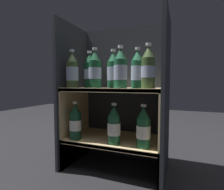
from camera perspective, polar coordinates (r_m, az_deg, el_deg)
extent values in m
plane|color=black|center=(1.11, -2.61, -26.19)|extent=(6.00, 6.00, 0.00)
cube|color=#23262B|center=(1.31, 3.85, 0.51)|extent=(0.65, 0.02, 0.96)
cube|color=#23262B|center=(1.28, -12.47, 0.36)|extent=(0.02, 0.40, 0.96)
cube|color=#23262B|center=(1.06, 17.20, -0.35)|extent=(0.02, 0.40, 0.96)
cube|color=#DBBC84|center=(1.19, 0.97, -14.13)|extent=(0.61, 0.36, 0.02)
cube|color=#DBBC84|center=(1.04, -2.36, -16.71)|extent=(0.61, 0.02, 0.03)
cube|color=#DBBC84|center=(1.35, -11.64, -16.49)|extent=(0.01, 0.36, 0.18)
cube|color=#DBBC84|center=(1.16, 15.97, -19.99)|extent=(0.01, 0.36, 0.18)
cube|color=#DBBC84|center=(1.13, 0.99, 1.83)|extent=(0.61, 0.36, 0.02)
cube|color=#DBBC84|center=(0.98, -2.41, 1.55)|extent=(0.61, 0.02, 0.03)
cube|color=#DBBC84|center=(1.30, -11.73, -9.72)|extent=(0.01, 0.36, 0.51)
cube|color=#DBBC84|center=(1.10, 16.12, -12.20)|extent=(0.01, 0.36, 0.51)
cylinder|color=#384C28|center=(1.14, -12.85, 6.33)|extent=(0.07, 0.07, 0.16)
cylinder|color=#8C99B2|center=(1.14, -12.86, 6.74)|extent=(0.08, 0.08, 0.09)
cone|color=#384C28|center=(1.15, -12.93, 12.00)|extent=(0.07, 0.07, 0.06)
cylinder|color=silver|center=(1.16, -12.96, 13.92)|extent=(0.03, 0.03, 0.01)
cylinder|color=#194C2D|center=(1.06, -5.57, 6.62)|extent=(0.07, 0.07, 0.16)
cylinder|color=#8C99B2|center=(1.06, -5.57, 7.07)|extent=(0.08, 0.08, 0.07)
cone|color=#194C2D|center=(1.07, -5.61, 12.73)|extent=(0.07, 0.07, 0.06)
cylinder|color=silver|center=(1.08, -5.62, 14.78)|extent=(0.03, 0.03, 0.01)
cylinder|color=#1E5638|center=(1.00, 2.79, 6.83)|extent=(0.07, 0.07, 0.16)
cylinder|color=#8C99B2|center=(1.00, 2.79, 7.30)|extent=(0.08, 0.08, 0.08)
cone|color=#1E5638|center=(1.01, 2.81, 13.30)|extent=(0.07, 0.07, 0.06)
cylinder|color=silver|center=(1.02, 2.81, 15.47)|extent=(0.03, 0.03, 0.01)
cylinder|color=#384C28|center=(0.96, 11.74, 6.88)|extent=(0.07, 0.07, 0.16)
cylinder|color=#8C99B2|center=(0.96, 11.75, 7.37)|extent=(0.08, 0.08, 0.06)
cone|color=#384C28|center=(0.97, 11.83, 13.61)|extent=(0.07, 0.07, 0.06)
cylinder|color=silver|center=(0.98, 11.86, 15.86)|extent=(0.03, 0.03, 0.01)
cylinder|color=#144228|center=(1.17, -7.23, 6.32)|extent=(0.07, 0.07, 0.16)
cylinder|color=#8C99B2|center=(1.17, -7.24, 6.72)|extent=(0.08, 0.08, 0.06)
cone|color=#144228|center=(1.18, -7.28, 11.85)|extent=(0.07, 0.07, 0.06)
cylinder|color=silver|center=(1.19, -7.29, 13.72)|extent=(0.03, 0.03, 0.01)
cylinder|color=#1E5638|center=(1.10, 0.19, 6.52)|extent=(0.07, 0.07, 0.16)
cylinder|color=#8C99B2|center=(1.10, 0.19, 6.94)|extent=(0.08, 0.08, 0.08)
cone|color=#1E5638|center=(1.11, 0.19, 12.38)|extent=(0.07, 0.07, 0.06)
cylinder|color=silver|center=(1.12, 0.19, 14.36)|extent=(0.03, 0.03, 0.01)
cylinder|color=#1E5638|center=(1.06, 8.30, 6.61)|extent=(0.07, 0.07, 0.16)
cylinder|color=#8C99B2|center=(1.06, 8.31, 7.05)|extent=(0.08, 0.08, 0.08)
cone|color=#1E5638|center=(1.07, 8.36, 12.73)|extent=(0.07, 0.07, 0.06)
cylinder|color=silver|center=(1.08, 8.38, 14.78)|extent=(0.03, 0.03, 0.01)
cylinder|color=#144228|center=(1.16, -11.84, -9.94)|extent=(0.07, 0.07, 0.16)
cylinder|color=silver|center=(1.16, -11.85, -9.54)|extent=(0.08, 0.08, 0.06)
cone|color=#144228|center=(1.14, -11.92, -4.35)|extent=(0.07, 0.07, 0.06)
cylinder|color=silver|center=(1.14, -11.94, -2.40)|extent=(0.03, 0.03, 0.01)
cylinder|color=#194C2D|center=(1.04, 0.65, -11.40)|extent=(0.07, 0.07, 0.16)
cylinder|color=silver|center=(1.04, 0.65, -10.97)|extent=(0.08, 0.08, 0.07)
cone|color=#194C2D|center=(1.02, 0.65, -5.20)|extent=(0.07, 0.07, 0.06)
cylinder|color=silver|center=(1.01, 0.65, -3.02)|extent=(0.03, 0.03, 0.01)
cylinder|color=#194C2D|center=(1.00, 10.19, -12.16)|extent=(0.07, 0.07, 0.16)
cylinder|color=silver|center=(1.00, 10.20, -11.71)|extent=(0.08, 0.08, 0.07)
cone|color=#194C2D|center=(0.97, 10.27, -5.69)|extent=(0.07, 0.07, 0.06)
cylinder|color=silver|center=(0.97, 10.30, -3.40)|extent=(0.03, 0.03, 0.01)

